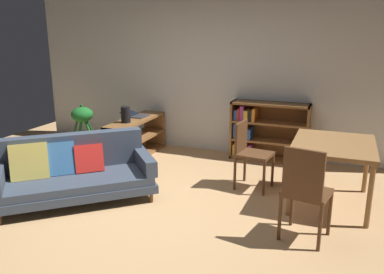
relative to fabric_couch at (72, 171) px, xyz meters
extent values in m
plane|color=tan|center=(1.01, -0.09, -0.35)|extent=(8.16, 8.16, 0.00)
cube|color=silver|center=(1.01, 2.61, 1.00)|extent=(6.80, 0.10, 2.70)
cylinder|color=brown|center=(0.96, 0.23, -0.29)|extent=(0.04, 0.04, 0.12)
cylinder|color=brown|center=(0.48, 0.77, -0.29)|extent=(0.04, 0.04, 0.12)
cylinder|color=brown|center=(-0.78, -0.35, -0.29)|extent=(0.04, 0.04, 0.12)
cube|color=#384251|center=(0.09, -0.06, -0.18)|extent=(1.93, 1.85, 0.10)
cube|color=#384251|center=(0.09, -0.06, -0.08)|extent=(1.85, 1.77, 0.10)
cube|color=#384251|center=(-0.13, 0.18, 0.19)|extent=(1.44, 1.31, 0.45)
cube|color=#384251|center=(0.73, 0.51, 0.07)|extent=(0.64, 0.69, 0.20)
cube|color=tan|center=(-0.39, -0.28, 0.16)|extent=(0.49, 0.48, 0.46)
cube|color=#336093|center=(-0.16, -0.05, 0.15)|extent=(0.46, 0.44, 0.42)
cube|color=red|center=(0.12, 0.18, 0.12)|extent=(0.42, 0.41, 0.37)
cube|color=brown|center=(-0.09, 2.42, -0.03)|extent=(0.39, 0.04, 0.64)
cube|color=brown|center=(-0.09, 1.08, -0.03)|extent=(0.39, 0.04, 0.64)
cube|color=brown|center=(-0.09, 1.75, -0.04)|extent=(0.39, 1.34, 0.04)
cube|color=brown|center=(-0.09, 1.75, 0.26)|extent=(0.39, 1.38, 0.04)
cube|color=brown|center=(-0.09, 1.75, -0.33)|extent=(0.39, 1.34, 0.04)
cube|color=#333338|center=(-0.09, 1.93, 0.29)|extent=(0.21, 0.33, 0.02)
cube|color=black|center=(-0.30, 1.93, 0.33)|extent=(0.20, 0.32, 0.07)
cylinder|color=black|center=(-0.10, 1.47, 0.41)|extent=(0.14, 0.14, 0.25)
cylinder|color=slate|center=(-0.10, 1.47, 0.46)|extent=(0.08, 0.08, 0.01)
cylinder|color=#333338|center=(-1.12, 1.76, -0.24)|extent=(0.32, 0.32, 0.22)
cylinder|color=#1E6B28|center=(-1.03, 1.75, 0.08)|extent=(0.22, 0.05, 0.44)
cylinder|color=#1E6B28|center=(-1.12, 1.89, 0.10)|extent=(0.05, 0.31, 0.48)
cylinder|color=#1E6B28|center=(-1.26, 1.79, 0.16)|extent=(0.30, 0.11, 0.60)
cylinder|color=#1E6B28|center=(-1.12, 1.69, 0.09)|extent=(0.05, 0.17, 0.46)
ellipsoid|color=#1E6B28|center=(-1.12, 1.76, 0.27)|extent=(0.37, 0.37, 0.26)
cylinder|color=olive|center=(2.56, 1.51, 0.00)|extent=(0.06, 0.06, 0.71)
cylinder|color=olive|center=(2.56, 0.48, 0.00)|extent=(0.06, 0.06, 0.71)
cylinder|color=olive|center=(3.38, 1.51, 0.00)|extent=(0.06, 0.06, 0.71)
cylinder|color=olive|center=(3.38, 0.48, 0.00)|extent=(0.06, 0.06, 0.71)
cube|color=olive|center=(2.97, 0.99, 0.38)|extent=(0.92, 1.13, 0.05)
cylinder|color=#56351E|center=(2.24, 1.27, -0.13)|extent=(0.04, 0.04, 0.45)
cylinder|color=#56351E|center=(2.19, 0.93, -0.13)|extent=(0.04, 0.04, 0.45)
cylinder|color=#56351E|center=(1.85, 1.32, -0.13)|extent=(0.04, 0.04, 0.45)
cylinder|color=#56351E|center=(1.80, 0.98, -0.13)|extent=(0.04, 0.04, 0.45)
cube|color=#56351E|center=(2.02, 1.13, 0.11)|extent=(0.48, 0.44, 0.04)
cube|color=#56351E|center=(1.82, 1.15, 0.33)|extent=(0.08, 0.35, 0.39)
cylinder|color=#56351E|center=(2.62, 0.25, -0.12)|extent=(0.04, 0.04, 0.47)
cylinder|color=#56351E|center=(3.01, 0.17, -0.12)|extent=(0.04, 0.04, 0.47)
cylinder|color=#56351E|center=(2.55, -0.11, -0.12)|extent=(0.04, 0.04, 0.47)
cylinder|color=#56351E|center=(2.94, -0.18, -0.12)|extent=(0.04, 0.04, 0.47)
cube|color=#56351E|center=(2.78, 0.03, 0.13)|extent=(0.50, 0.47, 0.04)
cube|color=#56351E|center=(2.75, -0.15, 0.39)|extent=(0.39, 0.11, 0.47)
cube|color=brown|center=(1.38, 2.38, 0.11)|extent=(0.04, 0.35, 0.93)
cube|color=brown|center=(2.57, 2.38, 0.11)|extent=(0.04, 0.35, 0.93)
cube|color=brown|center=(1.97, 2.38, 0.56)|extent=(1.22, 0.35, 0.04)
cube|color=brown|center=(1.97, 2.38, -0.33)|extent=(1.22, 0.35, 0.04)
cube|color=brown|center=(1.97, 2.53, 0.11)|extent=(1.19, 0.04, 0.93)
cube|color=brown|center=(1.97, 2.38, -0.04)|extent=(1.19, 0.33, 0.04)
cube|color=brown|center=(1.97, 2.38, 0.26)|extent=(1.19, 0.33, 0.04)
cube|color=gold|center=(1.45, 2.36, -0.22)|extent=(0.05, 0.28, 0.20)
cube|color=orange|center=(1.51, 2.36, -0.21)|extent=(0.05, 0.29, 0.21)
cube|color=orange|center=(1.57, 2.34, -0.23)|extent=(0.05, 0.22, 0.18)
cube|color=orange|center=(1.63, 2.35, -0.24)|extent=(0.07, 0.25, 0.15)
cube|color=#993884|center=(1.69, 2.34, -0.22)|extent=(0.05, 0.21, 0.20)
cube|color=#2D5199|center=(1.44, 2.34, 0.10)|extent=(0.04, 0.22, 0.24)
cube|color=black|center=(1.50, 2.36, 0.09)|extent=(0.06, 0.27, 0.22)
cube|color=silver|center=(1.55, 2.36, 0.10)|extent=(0.03, 0.27, 0.23)
cube|color=gold|center=(1.61, 2.36, 0.05)|extent=(0.06, 0.28, 0.14)
cube|color=#2D5199|center=(1.68, 2.36, 0.07)|extent=(0.06, 0.29, 0.17)
cube|color=#2D5199|center=(1.45, 2.34, 0.36)|extent=(0.05, 0.21, 0.16)
cube|color=red|center=(1.49, 2.35, 0.37)|extent=(0.03, 0.26, 0.19)
cube|color=#993884|center=(1.55, 2.34, 0.40)|extent=(0.06, 0.22, 0.23)
cube|color=gold|center=(1.62, 2.36, 0.36)|extent=(0.07, 0.29, 0.17)
cube|color=black|center=(1.68, 2.35, 0.37)|extent=(0.05, 0.26, 0.18)
cube|color=orange|center=(1.74, 2.35, 0.38)|extent=(0.05, 0.26, 0.20)
camera|label=1|loc=(3.04, -3.74, 1.68)|focal=37.03mm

